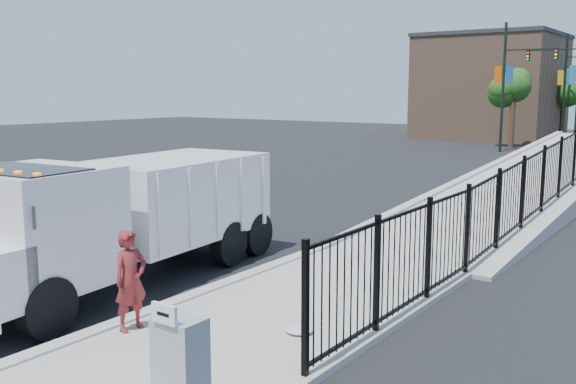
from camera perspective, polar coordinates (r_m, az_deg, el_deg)
The scene contains 16 objects.
ground at distance 12.38m, azimuth -7.14°, elevation -9.15°, with size 120.00×120.00×0.00m, color black.
sidewalk at distance 9.76m, azimuth -6.68°, elevation -13.88°, with size 3.55×12.00×0.12m, color #9E998E.
curb at distance 11.05m, azimuth -14.28°, elevation -11.20°, with size 0.30×12.00×0.16m, color #ADAAA3.
ramp at distance 25.63m, azimuth 21.64°, elevation -0.25°, with size 3.95×24.00×1.70m, color #9E998E.
iron_fence at distance 21.33m, azimuth 22.92°, elevation 0.36°, with size 0.10×28.00×1.80m, color black.
truck at distance 13.04m, azimuth -14.96°, elevation -1.83°, with size 3.10×7.77×2.60m.
worker at distance 10.38m, azimuth -13.82°, elevation -7.63°, with size 0.58×0.38×1.60m, color maroon.
utility_cabinet at distance 7.52m, azimuth -9.51°, elevation -15.45°, with size 0.55×0.40×1.25m, color gray.
arrow_sign at distance 7.11m, azimuth -10.94°, elevation -10.59°, with size 0.35×0.04×0.22m, color white.
debris at distance 10.19m, azimuth 1.02°, elevation -12.10°, with size 0.45×0.45×0.11m, color silver.
light_pole_0 at distance 42.66m, azimuth 18.99°, elevation 9.23°, with size 3.77×0.22×8.00m.
light_pole_1 at distance 42.87m, azimuth 24.03°, elevation 8.94°, with size 3.78×0.22×8.00m.
light_pole_2 at distance 53.15m, azimuth 23.71°, elevation 8.83°, with size 3.78×0.22×8.00m.
tree_0 at distance 45.87m, azimuth 19.43°, elevation 8.60°, with size 2.24×2.24×5.12m.
tree_2 at distance 56.13m, azimuth 23.36°, elevation 8.39°, with size 2.63×2.63×5.31m.
building at distance 55.32m, azimuth 17.60°, elevation 8.76°, with size 10.00×10.00×8.00m, color #8C664C.
Camera 1 is at (7.98, -8.65, 3.85)m, focal length 40.00 mm.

